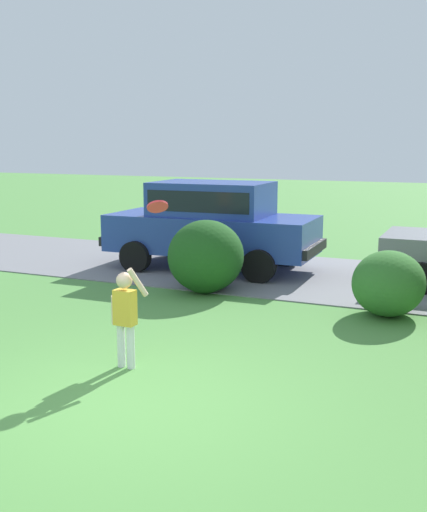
{
  "coord_description": "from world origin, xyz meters",
  "views": [
    {
      "loc": [
        3.39,
        -5.36,
        2.76
      ],
      "look_at": [
        -0.3,
        2.99,
        1.1
      ],
      "focal_mm": 43.88,
      "sensor_mm": 36.0,
      "label": 1
    }
  ],
  "objects": [
    {
      "name": "child_thrower",
      "position": [
        -0.6,
        0.99,
        0.72
      ],
      "size": [
        0.46,
        0.26,
        1.29
      ],
      "color": "white",
      "rests_on": "ground"
    },
    {
      "name": "shrub_near_tree",
      "position": [
        -1.36,
        5.01,
        0.62
      ],
      "size": [
        1.4,
        1.52,
        1.35
      ],
      "color": "#1E511C",
      "rests_on": "ground"
    },
    {
      "name": "ground_plane",
      "position": [
        0.0,
        0.0,
        0.0
      ],
      "size": [
        80.0,
        80.0,
        0.0
      ],
      "primitive_type": "plane",
      "color": "#518E42"
    },
    {
      "name": "parked_suv",
      "position": [
        -2.12,
        7.02,
        1.08
      ],
      "size": [
        4.74,
        2.19,
        1.92
      ],
      "color": "#28429E",
      "rests_on": "ground"
    },
    {
      "name": "shrub_centre_left",
      "position": [
        2.0,
        4.75,
        0.53
      ],
      "size": [
        1.16,
        1.36,
        1.06
      ],
      "color": "#33702B",
      "rests_on": "ground"
    },
    {
      "name": "frisbee",
      "position": [
        -0.57,
        1.79,
        1.94
      ],
      "size": [
        0.32,
        0.26,
        0.26
      ],
      "color": "red"
    },
    {
      "name": "driveway_strip",
      "position": [
        0.0,
        7.13,
        0.01
      ],
      "size": [
        28.0,
        4.4,
        0.02
      ],
      "primitive_type": "cube",
      "color": "slate",
      "rests_on": "ground"
    }
  ]
}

